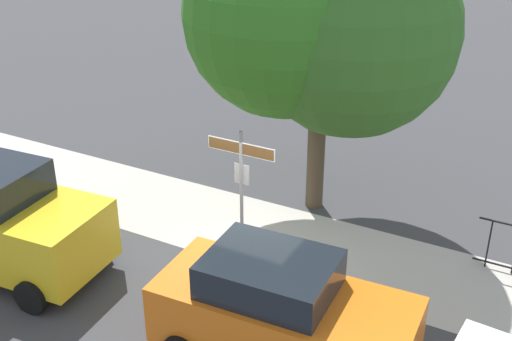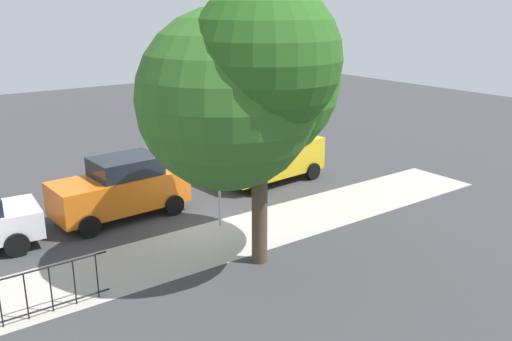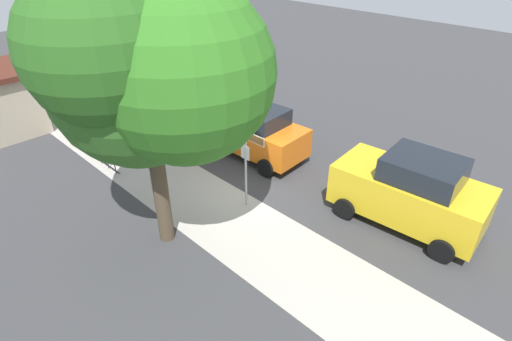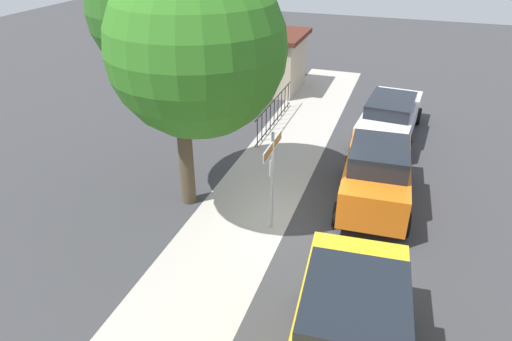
% 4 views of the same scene
% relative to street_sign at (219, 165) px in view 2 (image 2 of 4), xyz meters
% --- Properties ---
extents(ground_plane, '(60.00, 60.00, 0.00)m').
position_rel_street_sign_xyz_m(ground_plane, '(0.44, -0.40, -1.88)').
color(ground_plane, '#38383A').
extents(sidewalk_strip, '(24.00, 2.60, 0.00)m').
position_rel_street_sign_xyz_m(sidewalk_strip, '(2.44, 0.90, -1.88)').
color(sidewalk_strip, '#ABA49B').
rests_on(sidewalk_strip, ground_plane).
extents(street_sign, '(1.44, 0.07, 2.71)m').
position_rel_street_sign_xyz_m(street_sign, '(0.00, 0.00, 0.00)').
color(street_sign, '#9EA0A5').
rests_on(street_sign, ground_plane).
extents(shade_tree, '(5.40, 5.14, 6.89)m').
position_rel_street_sign_xyz_m(shade_tree, '(0.55, 2.24, 2.60)').
color(shade_tree, '#4C3E2D').
rests_on(shade_tree, ground_plane).
extents(car_yellow, '(4.18, 2.32, 2.15)m').
position_rel_street_sign_xyz_m(car_yellow, '(-3.85, -2.57, -0.82)').
color(car_yellow, gold).
rests_on(car_yellow, ground_plane).
extents(car_orange, '(4.13, 2.09, 1.89)m').
position_rel_street_sign_xyz_m(car_orange, '(2.06, -2.39, -0.93)').
color(car_orange, orange).
rests_on(car_orange, ground_plane).
extents(iron_fence, '(4.54, 0.04, 1.07)m').
position_rel_street_sign_xyz_m(iron_fence, '(6.47, 1.90, -1.32)').
color(iron_fence, black).
rests_on(iron_fence, ground_plane).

